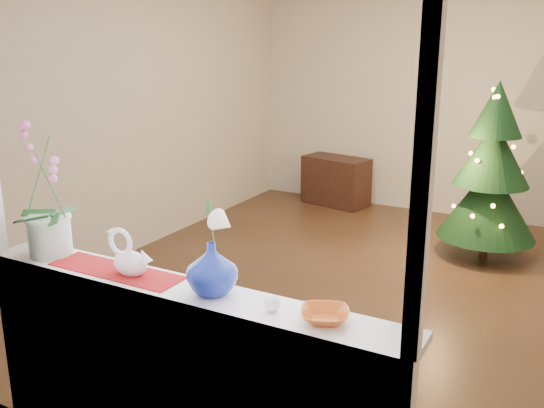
% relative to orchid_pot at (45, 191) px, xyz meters
% --- Properties ---
extents(ground, '(5.00, 5.00, 0.00)m').
position_rel_orchid_pot_xyz_m(ground, '(0.83, 2.36, -1.26)').
color(ground, '#3A2617').
rests_on(ground, ground).
extents(wall_back, '(4.50, 0.10, 2.70)m').
position_rel_orchid_pot_xyz_m(wall_back, '(0.83, 4.86, 0.09)').
color(wall_back, beige).
rests_on(wall_back, ground).
extents(wall_front, '(4.50, 0.10, 2.70)m').
position_rel_orchid_pot_xyz_m(wall_front, '(0.83, -0.14, 0.09)').
color(wall_front, beige).
rests_on(wall_front, ground).
extents(wall_left, '(0.10, 5.00, 2.70)m').
position_rel_orchid_pot_xyz_m(wall_left, '(-1.42, 2.36, 0.09)').
color(wall_left, beige).
rests_on(wall_left, ground).
extents(window_apron, '(2.20, 0.08, 0.88)m').
position_rel_orchid_pot_xyz_m(window_apron, '(0.83, -0.10, -0.82)').
color(window_apron, white).
rests_on(window_apron, ground).
extents(windowsill, '(2.20, 0.26, 0.04)m').
position_rel_orchid_pot_xyz_m(windowsill, '(0.83, -0.01, -0.36)').
color(windowsill, white).
rests_on(windowsill, window_apron).
extents(window_frame, '(2.22, 0.06, 1.60)m').
position_rel_orchid_pot_xyz_m(window_frame, '(0.83, -0.11, 0.44)').
color(window_frame, white).
rests_on(window_frame, windowsill).
extents(runner, '(0.70, 0.20, 0.01)m').
position_rel_orchid_pot_xyz_m(runner, '(0.45, -0.01, -0.34)').
color(runner, maroon).
rests_on(runner, windowsill).
extents(orchid_pot, '(0.29, 0.29, 0.68)m').
position_rel_orchid_pot_xyz_m(orchid_pot, '(0.00, 0.00, 0.00)').
color(orchid_pot, silver).
rests_on(orchid_pot, windowsill).
extents(swan, '(0.27, 0.17, 0.21)m').
position_rel_orchid_pot_xyz_m(swan, '(0.54, -0.01, -0.23)').
color(swan, silver).
rests_on(swan, windowsill).
extents(blue_vase, '(0.33, 0.33, 0.27)m').
position_rel_orchid_pot_xyz_m(blue_vase, '(0.99, 0.00, -0.20)').
color(blue_vase, navy).
rests_on(blue_vase, windowsill).
extents(lily, '(0.15, 0.08, 0.20)m').
position_rel_orchid_pot_xyz_m(lily, '(0.99, 0.00, 0.03)').
color(lily, silver).
rests_on(lily, blue_vase).
extents(paperweight, '(0.08, 0.08, 0.07)m').
position_rel_orchid_pot_xyz_m(paperweight, '(1.31, -0.02, -0.30)').
color(paperweight, white).
rests_on(paperweight, windowsill).
extents(amber_dish, '(0.22, 0.22, 0.04)m').
position_rel_orchid_pot_xyz_m(amber_dish, '(1.53, -0.00, -0.32)').
color(amber_dish, '#B04B16').
rests_on(amber_dish, windowsill).
extents(xmas_tree, '(1.12, 1.12, 1.62)m').
position_rel_orchid_pot_xyz_m(xmas_tree, '(1.54, 3.65, -0.45)').
color(xmas_tree, black).
rests_on(xmas_tree, ground).
extents(side_table, '(0.84, 0.53, 0.58)m').
position_rel_orchid_pot_xyz_m(side_table, '(-0.38, 4.61, -0.97)').
color(side_table, black).
rests_on(side_table, ground).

